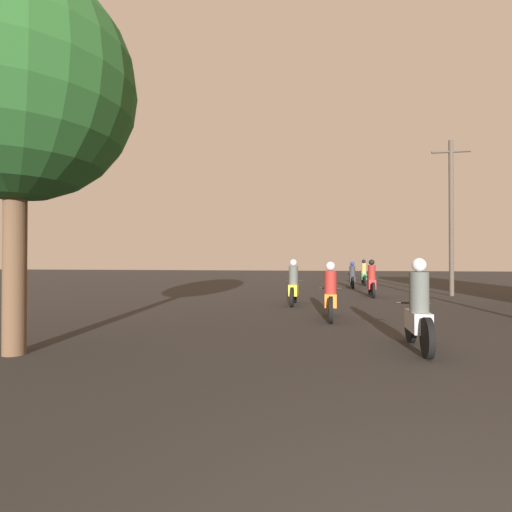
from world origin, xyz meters
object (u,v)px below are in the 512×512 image
(motorcycle_red, at_px, (372,282))
(utility_pole_far, at_px, (451,214))
(motorcycle_yellow, at_px, (294,287))
(motorcycle_green, at_px, (364,275))
(street_tree, at_px, (16,85))
(motorcycle_orange, at_px, (330,296))
(motorcycle_black, at_px, (352,277))
(motorcycle_silver, at_px, (418,313))

(motorcycle_red, relative_size, utility_pole_far, 0.28)
(motorcycle_yellow, distance_m, motorcycle_red, 4.82)
(motorcycle_green, xyz_separation_m, street_tree, (-7.42, -20.10, 3.80))
(motorcycle_orange, xyz_separation_m, motorcycle_yellow, (-1.23, 3.24, 0.02))
(motorcycle_orange, height_order, motorcycle_red, motorcycle_red)
(motorcycle_red, distance_m, street_tree, 14.32)
(motorcycle_orange, height_order, motorcycle_yellow, motorcycle_yellow)
(motorcycle_green, height_order, street_tree, street_tree)
(street_tree, bearing_deg, motorcycle_yellow, 64.18)
(motorcycle_black, distance_m, utility_pole_far, 6.67)
(motorcycle_yellow, xyz_separation_m, motorcycle_green, (3.47, 11.94, 0.02))
(motorcycle_black, bearing_deg, motorcycle_orange, -94.04)
(motorcycle_orange, distance_m, street_tree, 8.11)
(motorcycle_red, bearing_deg, motorcycle_black, 92.19)
(motorcycle_yellow, height_order, street_tree, street_tree)
(motorcycle_silver, height_order, motorcycle_red, same)
(motorcycle_silver, bearing_deg, motorcycle_green, 87.52)
(motorcycle_orange, bearing_deg, motorcycle_black, 89.95)
(motorcycle_silver, height_order, street_tree, street_tree)
(motorcycle_green, xyz_separation_m, utility_pole_far, (3.08, -7.20, 2.93))
(motorcycle_silver, relative_size, street_tree, 0.30)
(motorcycle_orange, bearing_deg, street_tree, -130.24)
(motorcycle_red, distance_m, utility_pole_far, 4.69)
(motorcycle_red, height_order, utility_pole_far, utility_pole_far)
(motorcycle_black, bearing_deg, street_tree, -108.42)
(street_tree, bearing_deg, motorcycle_green, 69.73)
(motorcycle_red, bearing_deg, motorcycle_silver, -94.56)
(motorcycle_green, distance_m, utility_pole_far, 8.36)
(motorcycle_yellow, height_order, motorcycle_red, motorcycle_yellow)
(motorcycle_orange, relative_size, motorcycle_yellow, 1.03)
(motorcycle_orange, relative_size, motorcycle_black, 1.08)
(street_tree, bearing_deg, motorcycle_black, 69.36)
(motorcycle_orange, xyz_separation_m, motorcycle_green, (2.25, 15.19, 0.04))
(motorcycle_silver, bearing_deg, motorcycle_yellow, 111.84)
(motorcycle_red, height_order, street_tree, street_tree)
(utility_pole_far, bearing_deg, motorcycle_black, 131.58)
(motorcycle_green, bearing_deg, motorcycle_black, -104.78)
(motorcycle_silver, relative_size, motorcycle_yellow, 0.93)
(motorcycle_red, distance_m, motorcycle_green, 8.22)
(motorcycle_silver, distance_m, motorcycle_red, 10.42)
(utility_pole_far, bearing_deg, motorcycle_red, -163.98)
(utility_pole_far, bearing_deg, street_tree, -129.13)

